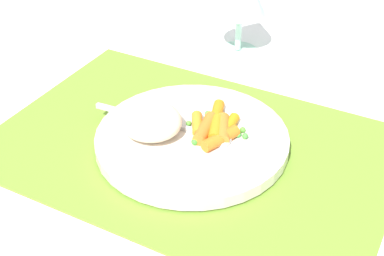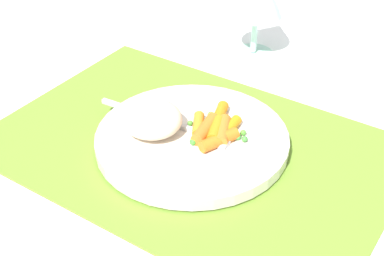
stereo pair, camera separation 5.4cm
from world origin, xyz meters
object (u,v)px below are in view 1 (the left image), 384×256
at_px(rice_mound, 150,121).
at_px(carrot_portion, 216,127).
at_px(plate, 192,140).
at_px(fork, 174,128).

distance_m(rice_mound, carrot_portion, 0.08).
height_order(plate, fork, fork).
bearing_deg(carrot_portion, plate, -142.09).
distance_m(carrot_portion, fork, 0.05).
height_order(plate, rice_mound, rice_mound).
bearing_deg(rice_mound, fork, 44.75).
bearing_deg(plate, fork, -176.26).
distance_m(plate, rice_mound, 0.06).
bearing_deg(fork, plate, 3.74).
bearing_deg(plate, carrot_portion, 37.91).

